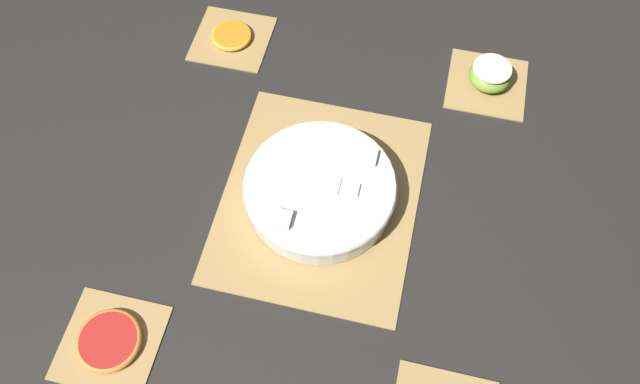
% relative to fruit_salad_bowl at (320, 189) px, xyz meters
% --- Properties ---
extents(ground_plane, '(6.00, 6.00, 0.00)m').
position_rel_fruit_salad_bowl_xyz_m(ground_plane, '(-0.00, 0.00, -0.04)').
color(ground_plane, black).
extents(bamboo_mat_center, '(0.41, 0.34, 0.01)m').
position_rel_fruit_salad_bowl_xyz_m(bamboo_mat_center, '(-0.00, 0.00, -0.03)').
color(bamboo_mat_center, '#A8844C').
rests_on(bamboo_mat_center, ground_plane).
extents(coaster_mat_near_right, '(0.15, 0.15, 0.01)m').
position_rel_fruit_salad_bowl_xyz_m(coaster_mat_near_right, '(0.32, -0.26, -0.03)').
color(coaster_mat_near_right, '#A8844C').
rests_on(coaster_mat_near_right, ground_plane).
extents(coaster_mat_far_left, '(0.15, 0.15, 0.01)m').
position_rel_fruit_salad_bowl_xyz_m(coaster_mat_far_left, '(-0.33, 0.26, -0.03)').
color(coaster_mat_far_left, '#A8844C').
rests_on(coaster_mat_far_left, ground_plane).
extents(coaster_mat_far_right, '(0.15, 0.15, 0.01)m').
position_rel_fruit_salad_bowl_xyz_m(coaster_mat_far_right, '(0.32, 0.26, -0.03)').
color(coaster_mat_far_right, '#A8844C').
rests_on(coaster_mat_far_right, ground_plane).
extents(fruit_salad_bowl, '(0.26, 0.26, 0.06)m').
position_rel_fruit_salad_bowl_xyz_m(fruit_salad_bowl, '(0.00, 0.00, 0.00)').
color(fruit_salad_bowl, silver).
rests_on(fruit_salad_bowl, bamboo_mat_center).
extents(apple_half, '(0.08, 0.08, 0.04)m').
position_rel_fruit_salad_bowl_xyz_m(apple_half, '(0.32, -0.26, -0.01)').
color(apple_half, '#7FAD38').
rests_on(apple_half, coaster_mat_near_right).
extents(orange_slice_whole, '(0.08, 0.08, 0.01)m').
position_rel_fruit_salad_bowl_xyz_m(orange_slice_whole, '(0.32, 0.26, -0.02)').
color(orange_slice_whole, orange).
rests_on(orange_slice_whole, coaster_mat_far_right).
extents(grapefruit_slice, '(0.10, 0.10, 0.01)m').
position_rel_fruit_salad_bowl_xyz_m(grapefruit_slice, '(-0.33, 0.26, -0.02)').
color(grapefruit_slice, '#B2231E').
rests_on(grapefruit_slice, coaster_mat_far_left).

